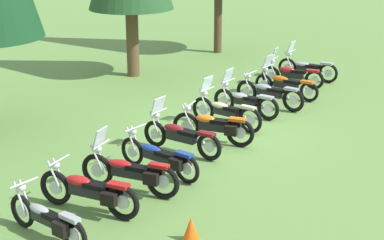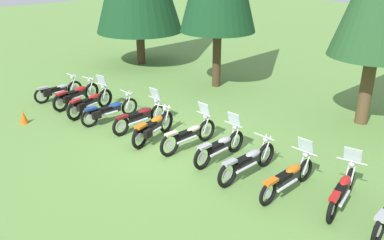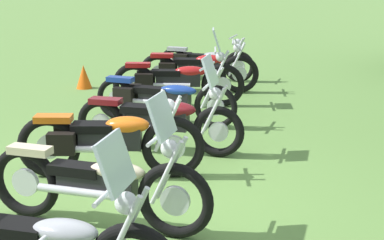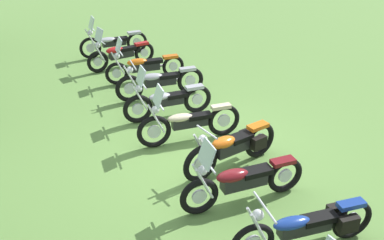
{
  "view_description": "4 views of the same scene",
  "coord_description": "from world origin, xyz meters",
  "px_view_note": "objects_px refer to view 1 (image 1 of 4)",
  "views": [
    {
      "loc": [
        -12.73,
        -9.34,
        5.72
      ],
      "look_at": [
        -1.7,
        -0.41,
        0.94
      ],
      "focal_mm": 56.8,
      "sensor_mm": 36.0,
      "label": 1
    },
    {
      "loc": [
        9.66,
        -7.6,
        5.95
      ],
      "look_at": [
        0.09,
        0.76,
        0.67
      ],
      "focal_mm": 38.53,
      "sensor_mm": 36.0,
      "label": 2
    },
    {
      "loc": [
        5.21,
        2.73,
        2.57
      ],
      "look_at": [
        -1.55,
        0.45,
        0.56
      ],
      "focal_mm": 53.54,
      "sensor_mm": 36.0,
      "label": 3
    },
    {
      "loc": [
        -7.38,
        2.57,
        4.91
      ],
      "look_at": [
        0.22,
        0.25,
        0.71
      ],
      "focal_mm": 40.58,
      "sensor_mm": 36.0,
      "label": 4
    }
  ],
  "objects_px": {
    "motorcycle_4": "(180,135)",
    "motorcycle_6": "(225,111)",
    "motorcycle_1": "(89,191)",
    "motorcycle_5": "(214,126)",
    "motorcycle_10": "(291,74)",
    "motorcycle_0": "(49,219)",
    "traffic_cone": "(191,229)",
    "motorcycle_11": "(307,67)",
    "motorcycle_9": "(285,84)",
    "motorcycle_2": "(130,172)",
    "motorcycle_3": "(160,157)",
    "motorcycle_7": "(245,101)",
    "motorcycle_8": "(269,93)"
  },
  "relations": [
    {
      "from": "motorcycle_8",
      "to": "motorcycle_9",
      "type": "distance_m",
      "value": 1.28
    },
    {
      "from": "motorcycle_11",
      "to": "motorcycle_3",
      "type": "bearing_deg",
      "value": 92.36
    },
    {
      "from": "motorcycle_7",
      "to": "motorcycle_11",
      "type": "relative_size",
      "value": 0.97
    },
    {
      "from": "motorcycle_9",
      "to": "motorcycle_0",
      "type": "bearing_deg",
      "value": 94.96
    },
    {
      "from": "motorcycle_5",
      "to": "motorcycle_10",
      "type": "relative_size",
      "value": 1.0
    },
    {
      "from": "motorcycle_2",
      "to": "motorcycle_5",
      "type": "distance_m",
      "value": 3.58
    },
    {
      "from": "motorcycle_2",
      "to": "motorcycle_4",
      "type": "distance_m",
      "value": 2.56
    },
    {
      "from": "motorcycle_1",
      "to": "motorcycle_2",
      "type": "xyz_separation_m",
      "value": [
        1.17,
        0.01,
        0.01
      ]
    },
    {
      "from": "motorcycle_8",
      "to": "motorcycle_9",
      "type": "xyz_separation_m",
      "value": [
        1.26,
        0.17,
        0.01
      ]
    },
    {
      "from": "motorcycle_6",
      "to": "motorcycle_4",
      "type": "bearing_deg",
      "value": 95.18
    },
    {
      "from": "motorcycle_1",
      "to": "motorcycle_6",
      "type": "bearing_deg",
      "value": -94.88
    },
    {
      "from": "motorcycle_1",
      "to": "motorcycle_2",
      "type": "distance_m",
      "value": 1.17
    },
    {
      "from": "motorcycle_9",
      "to": "motorcycle_1",
      "type": "bearing_deg",
      "value": 94.48
    },
    {
      "from": "motorcycle_0",
      "to": "traffic_cone",
      "type": "relative_size",
      "value": 4.49
    },
    {
      "from": "motorcycle_4",
      "to": "motorcycle_7",
      "type": "distance_m",
      "value": 3.59
    },
    {
      "from": "motorcycle_2",
      "to": "motorcycle_3",
      "type": "xyz_separation_m",
      "value": [
        1.15,
        0.15,
        -0.04
      ]
    },
    {
      "from": "motorcycle_1",
      "to": "motorcycle_7",
      "type": "bearing_deg",
      "value": -95.12
    },
    {
      "from": "motorcycle_1",
      "to": "motorcycle_8",
      "type": "distance_m",
      "value": 8.47
    },
    {
      "from": "motorcycle_1",
      "to": "motorcycle_4",
      "type": "height_order",
      "value": "motorcycle_4"
    },
    {
      "from": "motorcycle_4",
      "to": "motorcycle_3",
      "type": "bearing_deg",
      "value": 106.77
    },
    {
      "from": "motorcycle_11",
      "to": "motorcycle_4",
      "type": "bearing_deg",
      "value": 90.39
    },
    {
      "from": "motorcycle_1",
      "to": "motorcycle_3",
      "type": "xyz_separation_m",
      "value": [
        2.32,
        0.16,
        -0.03
      ]
    },
    {
      "from": "motorcycle_0",
      "to": "traffic_cone",
      "type": "height_order",
      "value": "motorcycle_0"
    },
    {
      "from": "traffic_cone",
      "to": "motorcycle_8",
      "type": "bearing_deg",
      "value": 22.65
    },
    {
      "from": "motorcycle_9",
      "to": "traffic_cone",
      "type": "xyz_separation_m",
      "value": [
        -9.27,
        -3.51,
        -0.22
      ]
    },
    {
      "from": "motorcycle_2",
      "to": "motorcycle_8",
      "type": "xyz_separation_m",
      "value": [
        7.23,
        1.02,
        -0.03
      ]
    },
    {
      "from": "motorcycle_0",
      "to": "motorcycle_2",
      "type": "xyz_separation_m",
      "value": [
        2.39,
        0.25,
        0.07
      ]
    },
    {
      "from": "motorcycle_9",
      "to": "motorcycle_11",
      "type": "bearing_deg",
      "value": -80.11
    },
    {
      "from": "motorcycle_3",
      "to": "motorcycle_11",
      "type": "relative_size",
      "value": 1.04
    },
    {
      "from": "motorcycle_7",
      "to": "motorcycle_8",
      "type": "xyz_separation_m",
      "value": [
        1.19,
        -0.1,
        -0.0
      ]
    },
    {
      "from": "motorcycle_11",
      "to": "motorcycle_10",
      "type": "bearing_deg",
      "value": 85.81
    },
    {
      "from": "motorcycle_8",
      "to": "motorcycle_9",
      "type": "bearing_deg",
      "value": -84.52
    },
    {
      "from": "motorcycle_2",
      "to": "motorcycle_6",
      "type": "bearing_deg",
      "value": -95.06
    },
    {
      "from": "motorcycle_0",
      "to": "motorcycle_4",
      "type": "height_order",
      "value": "motorcycle_4"
    },
    {
      "from": "motorcycle_4",
      "to": "motorcycle_6",
      "type": "bearing_deg",
      "value": -87.3
    },
    {
      "from": "motorcycle_4",
      "to": "motorcycle_5",
      "type": "bearing_deg",
      "value": -107.52
    },
    {
      "from": "motorcycle_1",
      "to": "motorcycle_6",
      "type": "height_order",
      "value": "motorcycle_6"
    },
    {
      "from": "motorcycle_0",
      "to": "motorcycle_8",
      "type": "distance_m",
      "value": 9.71
    },
    {
      "from": "motorcycle_4",
      "to": "motorcycle_11",
      "type": "distance_m",
      "value": 8.55
    },
    {
      "from": "motorcycle_2",
      "to": "motorcycle_11",
      "type": "xyz_separation_m",
      "value": [
        10.96,
        1.74,
        -0.02
      ]
    },
    {
      "from": "motorcycle_2",
      "to": "motorcycle_8",
      "type": "height_order",
      "value": "motorcycle_2"
    },
    {
      "from": "motorcycle_2",
      "to": "motorcycle_0",
      "type": "bearing_deg",
      "value": 79.76
    },
    {
      "from": "motorcycle_0",
      "to": "motorcycle_11",
      "type": "bearing_deg",
      "value": -82.05
    },
    {
      "from": "motorcycle_2",
      "to": "motorcycle_3",
      "type": "bearing_deg",
      "value": -98.63
    },
    {
      "from": "motorcycle_6",
      "to": "traffic_cone",
      "type": "height_order",
      "value": "motorcycle_6"
    },
    {
      "from": "motorcycle_10",
      "to": "motorcycle_1",
      "type": "bearing_deg",
      "value": 83.49
    },
    {
      "from": "motorcycle_11",
      "to": "traffic_cone",
      "type": "distance_m",
      "value": 12.42
    },
    {
      "from": "motorcycle_1",
      "to": "motorcycle_7",
      "type": "relative_size",
      "value": 1.04
    },
    {
      "from": "motorcycle_7",
      "to": "motorcycle_10",
      "type": "xyz_separation_m",
      "value": [
        3.71,
        0.56,
        -0.0
      ]
    },
    {
      "from": "motorcycle_5",
      "to": "motorcycle_10",
      "type": "bearing_deg",
      "value": -96.41
    }
  ]
}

